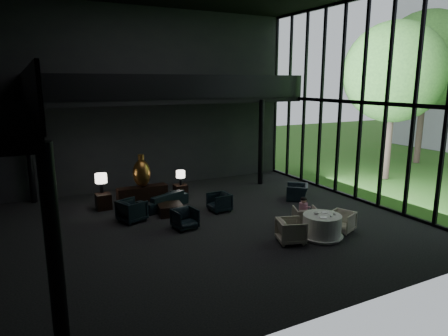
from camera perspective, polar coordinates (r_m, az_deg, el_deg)
name	(u,v)px	position (r m, az deg, el deg)	size (l,w,h in m)	color
floor	(204,226)	(13.72, -2.89, -8.29)	(14.00, 12.00, 0.02)	black
wall_back	(148,100)	(18.50, -10.87, 9.52)	(14.00, 0.04, 8.00)	black
wall_front	(334,126)	(7.83, 15.44, 5.86)	(14.00, 0.04, 8.00)	black
curtain_wall	(362,102)	(16.96, 19.12, 8.85)	(0.20, 12.00, 8.00)	black
mezzanine_back	(176,100)	(17.88, -6.82, 9.57)	(12.00, 2.00, 0.25)	black
railing_left	(27,90)	(11.72, -26.36, 9.97)	(0.06, 12.00, 1.00)	black
railing_back	(185,87)	(16.93, -5.65, 11.48)	(12.00, 0.06, 1.00)	black
column_sw	(56,274)	(6.64, -22.84, -13.81)	(0.24, 0.24, 4.00)	black
column_nw	(29,154)	(17.64, -26.05, 1.83)	(0.24, 0.24, 4.00)	black
column_ne	(261,143)	(18.88, 5.30, 3.64)	(0.24, 0.24, 4.00)	black
tree_near	(394,73)	(21.30, 23.12, 12.44)	(4.80, 4.80, 7.65)	#382D23
tree_far	(427,61)	(26.49, 26.99, 13.51)	(5.60, 5.60, 8.80)	#382D23
console	(142,194)	(16.62, -11.57, -3.67)	(2.04, 0.46, 0.65)	black
bronze_urn	(142,173)	(16.38, -11.68, -0.70)	(0.71, 0.71, 1.32)	#946238
side_table_left	(103,201)	(16.06, -16.84, -4.59)	(0.55, 0.55, 0.61)	black
table_lamp_left	(101,179)	(16.04, -17.16, -1.52)	(0.45, 0.45, 0.75)	black
side_table_right	(181,191)	(16.97, -6.22, -3.32)	(0.51, 0.51, 0.56)	black
table_lamp_right	(181,175)	(16.75, -6.22, -0.97)	(0.37, 0.37, 0.62)	black
sofa	(163,198)	(15.72, -8.74, -4.19)	(2.05, 0.60, 0.80)	black
lounge_armchair_west	(132,208)	(14.39, -13.02, -5.64)	(0.91, 0.85, 0.94)	black
lounge_armchair_east	(219,201)	(15.11, -0.67, -4.78)	(0.75, 0.70, 0.77)	black
lounge_armchair_south	(185,218)	(13.43, -5.62, -7.14)	(0.71, 0.67, 0.73)	black
window_armchair	(297,190)	(16.86, 10.44, -3.18)	(0.88, 0.57, 0.77)	black
coffee_table	(170,209)	(14.94, -7.69, -5.86)	(0.88, 0.88, 0.39)	black
dining_table	(322,228)	(13.00, 13.78, -8.30)	(1.36, 1.36, 0.75)	white
dining_chair_north	(305,216)	(13.79, 11.53, -6.78)	(0.73, 0.68, 0.75)	#A2978D
dining_chair_east	(342,221)	(13.69, 16.47, -7.26)	(0.70, 0.65, 0.72)	#BDB2A2
dining_chair_west	(291,229)	(12.42, 9.57, -8.62)	(0.82, 0.77, 0.85)	#B2A78F
child	(303,206)	(13.62, 11.27, -5.33)	(0.29, 0.29, 0.61)	#CCA0B3
plate_a	(323,217)	(12.62, 13.99, -6.87)	(0.24, 0.24, 0.01)	white
plate_b	(325,212)	(13.11, 14.19, -6.14)	(0.22, 0.22, 0.01)	white
saucer	(331,215)	(12.92, 14.99, -6.48)	(0.16, 0.16, 0.01)	white
coffee_cup	(334,214)	(12.94, 15.47, -6.30)	(0.08, 0.08, 0.06)	white
cereal_bowl	(316,213)	(12.87, 13.04, -6.28)	(0.16, 0.16, 0.08)	white
cream_pot	(331,216)	(12.71, 15.00, -6.67)	(0.05, 0.05, 0.06)	#99999E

